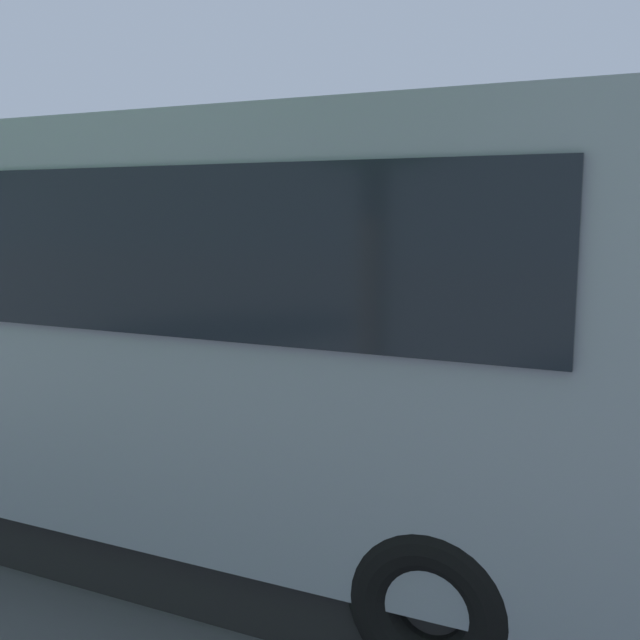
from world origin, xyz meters
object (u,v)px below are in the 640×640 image
(spectator_right, at_px, (135,333))
(tour_bus, at_px, (87,328))
(spectator_centre, at_px, (232,333))
(parked_motorcycle_silver, at_px, (448,419))
(spectator_left, at_px, (319,349))
(stunt_motorcycle, at_px, (350,330))
(spectator_far_left, at_px, (429,348))
(traffic_cone, at_px, (486,347))
(parked_motorcycle_dark, at_px, (79,382))

(spectator_right, bearing_deg, tour_bus, 121.46)
(tour_bus, xyz_separation_m, spectator_centre, (0.42, -3.19, -0.56))
(spectator_right, height_order, parked_motorcycle_silver, spectator_right)
(spectator_left, relative_size, stunt_motorcycle, 0.83)
(spectator_far_left, xyz_separation_m, spectator_centre, (2.62, 0.03, 0.01))
(traffic_cone, bearing_deg, stunt_motorcycle, 23.08)
(spectator_centre, xyz_separation_m, parked_motorcycle_silver, (-3.06, 0.78, -0.60))
(spectator_far_left, distance_m, parked_motorcycle_silver, 1.09)
(tour_bus, distance_m, spectator_left, 3.17)
(parked_motorcycle_dark, bearing_deg, spectator_right, -100.60)
(spectator_far_left, distance_m, parked_motorcycle_dark, 4.45)
(tour_bus, height_order, spectator_left, tour_bus)
(tour_bus, height_order, traffic_cone, tour_bus)
(spectator_left, xyz_separation_m, spectator_right, (2.83, -0.17, -0.02))
(spectator_centre, height_order, parked_motorcycle_dark, spectator_centre)
(parked_motorcycle_silver, xyz_separation_m, traffic_cone, (0.60, -5.22, -0.18))
(spectator_centre, bearing_deg, traffic_cone, -118.97)
(tour_bus, height_order, spectator_right, tour_bus)
(tour_bus, bearing_deg, spectator_far_left, -124.25)
(spectator_left, bearing_deg, stunt_motorcycle, -74.45)
(parked_motorcycle_dark, bearing_deg, tour_bus, 133.52)
(spectator_far_left, xyz_separation_m, spectator_left, (1.28, 0.27, -0.06))
(spectator_centre, bearing_deg, parked_motorcycle_dark, 30.84)
(tour_bus, bearing_deg, spectator_centre, -82.49)
(tour_bus, height_order, spectator_far_left, tour_bus)
(parked_motorcycle_silver, distance_m, traffic_cone, 5.25)
(spectator_centre, relative_size, spectator_right, 1.08)
(tour_bus, bearing_deg, spectator_right, -58.54)
(stunt_motorcycle, distance_m, traffic_cone, 2.37)
(spectator_centre, height_order, parked_motorcycle_silver, spectator_centre)
(parked_motorcycle_dark, height_order, traffic_cone, parked_motorcycle_dark)
(spectator_far_left, distance_m, traffic_cone, 4.47)
(parked_motorcycle_silver, xyz_separation_m, stunt_motorcycle, (2.76, -4.30, 0.13))
(spectator_left, height_order, parked_motorcycle_silver, spectator_left)
(spectator_centre, relative_size, traffic_cone, 2.86)
(tour_bus, distance_m, parked_motorcycle_dark, 3.25)
(spectator_left, relative_size, parked_motorcycle_silver, 0.83)
(spectator_left, xyz_separation_m, stunt_motorcycle, (1.04, -3.75, -0.40))
(spectator_left, height_order, traffic_cone, spectator_left)
(traffic_cone, bearing_deg, spectator_far_left, 92.10)
(spectator_right, bearing_deg, spectator_far_left, -178.63)
(spectator_left, xyz_separation_m, traffic_cone, (-1.12, -4.67, -0.70))
(spectator_far_left, relative_size, traffic_cone, 2.84)
(spectator_left, bearing_deg, traffic_cone, -103.44)
(spectator_right, bearing_deg, parked_motorcycle_silver, 171.08)
(spectator_right, distance_m, parked_motorcycle_silver, 4.63)
(spectator_right, xyz_separation_m, parked_motorcycle_silver, (-4.55, 0.71, -0.51))
(parked_motorcycle_silver, bearing_deg, stunt_motorcycle, -57.30)
(spectator_far_left, height_order, traffic_cone, spectator_far_left)
(spectator_far_left, distance_m, spectator_left, 1.31)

